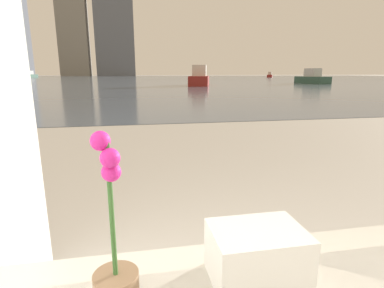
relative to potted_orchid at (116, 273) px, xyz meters
The scene contains 10 objects.
potted_orchid is the anchor object (origin of this frame).
towel_stack 0.41m from the potted_orchid, ahead, with size 0.27×0.20×0.16m.
harbor_water 61.16m from the potted_orchid, 89.53° to the left, with size 180.00×110.00×0.01m.
harbor_boat_1 80.96m from the potted_orchid, 64.73° to the left, with size 2.80×3.81×1.37m.
harbor_boat_2 83.62m from the potted_orchid, 107.21° to the left, with size 2.85×4.56×1.62m.
harbor_boat_3 27.46m from the potted_orchid, 77.40° to the left, with size 2.91×5.14×1.83m.
harbor_boat_5 34.90m from the potted_orchid, 57.08° to the left, with size 1.91×4.40×1.60m.
skyline_tower_0 125.01m from the potted_orchid, 109.43° to the left, with size 10.24×13.19×29.24m.
skyline_tower_1 121.47m from the potted_orchid, 99.80° to the left, with size 9.89×7.00×51.15m.
skyline_tower_2 119.71m from the potted_orchid, 92.93° to the left, with size 13.64×6.93×49.08m.
Camera 1 is at (-0.44, 0.17, 1.16)m, focal length 28.00 mm.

